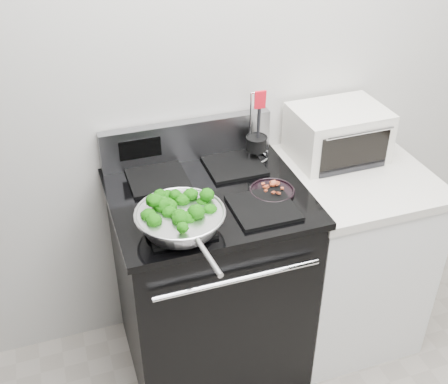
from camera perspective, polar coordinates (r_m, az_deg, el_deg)
name	(u,v)px	position (r m, az deg, el deg)	size (l,w,h in m)	color
back_wall	(250,61)	(2.46, 2.67, 13.11)	(4.00, 0.02, 2.70)	#B5B2AB
gas_range	(210,279)	(2.55, -1.47, -8.82)	(0.79, 0.69, 1.13)	black
counter	(345,253)	(2.79, 12.17, -6.04)	(0.62, 0.68, 0.92)	white
skillet	(180,219)	(2.04, -4.45, -2.77)	(0.33, 0.53, 0.07)	silver
broccoli_pile	(180,215)	(2.03, -4.50, -2.29)	(0.26, 0.26, 0.09)	#083404
bacon_plate	(272,189)	(2.27, 4.90, 0.32)	(0.18, 0.18, 0.04)	black
utensil_holder	(256,147)	(2.48, 3.30, 4.62)	(0.11, 0.11, 0.33)	silver
toaster_oven	(338,133)	(2.58, 11.46, 5.87)	(0.41, 0.32, 0.23)	silver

